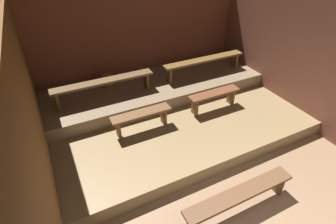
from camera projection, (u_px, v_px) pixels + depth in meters
ground at (194, 148)px, 5.46m from camera, size 6.13×6.24×0.08m
wall_back at (141, 41)px, 6.67m from camera, size 6.13×0.06×2.73m
wall_left at (35, 132)px, 3.66m from camera, size 0.06×6.24×2.73m
wall_right at (304, 62)px, 5.65m from camera, size 0.06×6.24×2.73m
platform_lower at (173, 117)px, 6.03m from camera, size 5.33×3.58×0.30m
platform_middle at (156, 88)px, 6.55m from camera, size 5.33×1.68×0.30m
bench_floor_center at (240, 196)px, 3.99m from camera, size 1.91×0.27×0.43m
bench_lower_left at (141, 117)px, 5.22m from camera, size 1.23×0.27×0.43m
bench_lower_right at (214, 96)px, 5.86m from camera, size 1.23×0.27×0.43m
bench_middle_left at (104, 83)px, 5.68m from camera, size 2.23×0.27×0.43m
bench_middle_right at (204, 61)px, 6.64m from camera, size 2.23×0.27×0.43m
pail_middle at (108, 81)px, 6.21m from camera, size 0.28×0.28×0.31m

